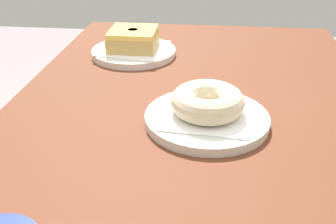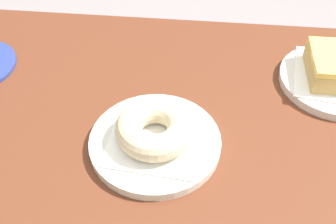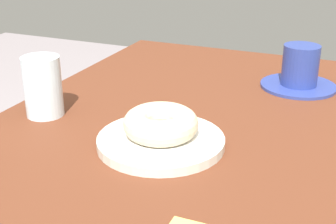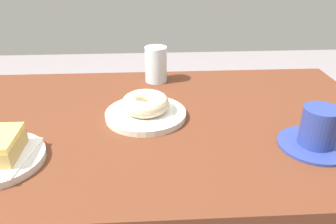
{
  "view_description": "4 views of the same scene",
  "coord_description": "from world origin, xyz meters",
  "views": [
    {
      "loc": [
        -0.53,
        -0.01,
        1.06
      ],
      "look_at": [
        -0.02,
        0.04,
        0.78
      ],
      "focal_mm": 41.46,
      "sensor_mm": 36.0,
      "label": 1
    },
    {
      "loc": [
        0.07,
        -0.41,
        1.22
      ],
      "look_at": [
        0.03,
        0.02,
        0.79
      ],
      "focal_mm": 43.83,
      "sensor_mm": 36.0,
      "label": 2
    },
    {
      "loc": [
        0.61,
        0.25,
        1.08
      ],
      "look_at": [
        -0.02,
        -0.02,
        0.8
      ],
      "focal_mm": 51.18,
      "sensor_mm": 36.0,
      "label": 3
    },
    {
      "loc": [
        -0.0,
        0.73,
        1.14
      ],
      "look_at": [
        -0.04,
        0.03,
        0.79
      ],
      "focal_mm": 36.74,
      "sensor_mm": 36.0,
      "label": 4
    }
  ],
  "objects": [
    {
      "name": "table",
      "position": [
        0.0,
        0.0,
        0.64
      ],
      "size": [
        1.14,
        0.66,
        0.75
      ],
      "color": "#5D2E1B",
      "rests_on": "ground_plane"
    },
    {
      "name": "plate_sugar_ring",
      "position": [
        0.01,
        -0.01,
        0.76
      ],
      "size": [
        0.2,
        0.2,
        0.01
      ],
      "primitive_type": "cylinder",
      "color": "silver",
      "rests_on": "table"
    },
    {
      "name": "plate_glazed_square",
      "position": [
        0.3,
        0.16,
        0.76
      ],
      "size": [
        0.19,
        0.19,
        0.01
      ],
      "primitive_type": "cylinder",
      "color": "silver",
      "rests_on": "table"
    },
    {
      "name": "donut_sugar_ring",
      "position": [
        0.01,
        -0.01,
        0.79
      ],
      "size": [
        0.11,
        0.11,
        0.04
      ],
      "primitive_type": "torus",
      "color": "beige",
      "rests_on": "napkin_sugar_ring"
    },
    {
      "name": "napkin_sugar_ring",
      "position": [
        0.01,
        -0.01,
        0.77
      ],
      "size": [
        0.14,
        0.14,
        0.0
      ],
      "primitive_type": "cube",
      "rotation": [
        0.0,
        0.0,
        -0.09
      ],
      "color": "white",
      "rests_on": "plate_sugar_ring"
    }
  ]
}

